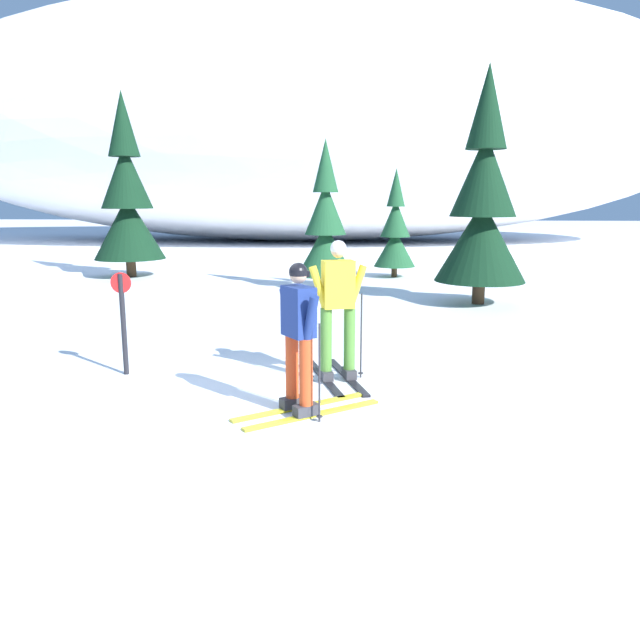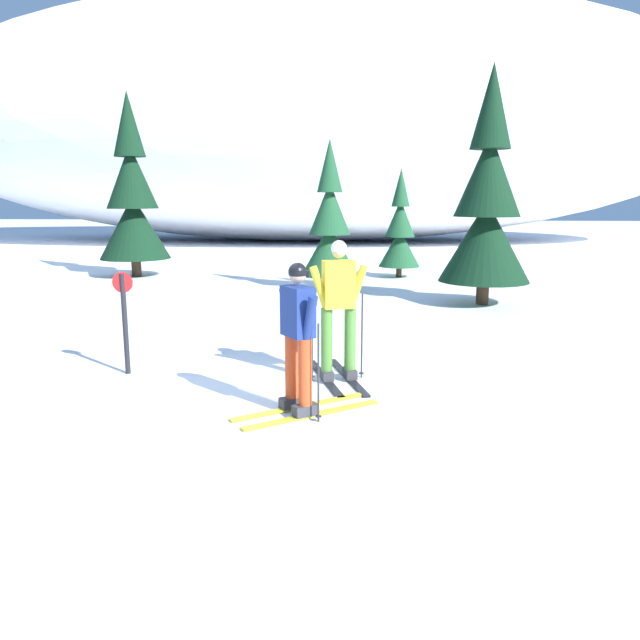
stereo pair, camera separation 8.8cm
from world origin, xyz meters
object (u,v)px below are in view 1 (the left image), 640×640
Objects in this scene: skier_navy_jacket at (299,337)px; pine_tree_center_left at (325,228)px; pine_tree_center_right at (395,232)px; pine_tree_far_left at (127,201)px; trail_marker_post at (123,317)px; skier_yellow_jacket at (338,308)px; pine_tree_far_right at (483,207)px.

pine_tree_center_left is at bearing 91.53° from skier_navy_jacket.
pine_tree_center_right is (1.70, 12.28, 0.48)m from skier_navy_jacket.
pine_tree_center_right is at bearing 82.11° from skier_navy_jacket.
trail_marker_post is at bearing -69.78° from pine_tree_far_left.
pine_tree_far_left reaches higher than trail_marker_post.
skier_yellow_jacket is (0.37, 1.31, 0.09)m from skier_navy_jacket.
skier_yellow_jacket is 11.05m from pine_tree_center_right.
pine_tree_far_left is at bearing 118.35° from skier_navy_jacket.
skier_navy_jacket is 0.44× the size of pine_tree_center_left.
trail_marker_post is at bearing -111.34° from pine_tree_center_right.
pine_tree_center_left is 8.36m from trail_marker_post.
skier_yellow_jacket is at bearing -96.90° from pine_tree_center_right.
skier_navy_jacket is at bearing -88.47° from pine_tree_center_left.
pine_tree_center_right reaches higher than skier_yellow_jacket.
pine_tree_far_right reaches higher than skier_yellow_jacket.
pine_tree_center_right is at bearing 109.30° from pine_tree_far_right.
pine_tree_far_left is at bearing 110.22° from trail_marker_post.
pine_tree_center_right is (1.33, 10.96, 0.39)m from skier_yellow_jacket.
pine_tree_center_right reaches higher than trail_marker_post.
trail_marker_post is at bearing -106.00° from pine_tree_center_left.
pine_tree_far_right is at bearing 65.90° from skier_navy_jacket.
pine_tree_center_right is 0.62× the size of pine_tree_far_right.
skier_navy_jacket is 0.52× the size of pine_tree_center_right.
skier_navy_jacket is 0.31× the size of pine_tree_far_left.
pine_tree_center_left is (-0.63, 8.10, 0.64)m from skier_yellow_jacket.
skier_yellow_jacket is 2.93m from trail_marker_post.
pine_tree_far_right reaches higher than trail_marker_post.
pine_tree_far_left is at bearing 122.72° from skier_yellow_jacket.
skier_yellow_jacket is 0.35× the size of pine_tree_far_right.
pine_tree_far_left is 1.05× the size of pine_tree_far_right.
skier_yellow_jacket is at bearing 74.11° from skier_navy_jacket.
pine_tree_center_right is 5.11m from pine_tree_far_right.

